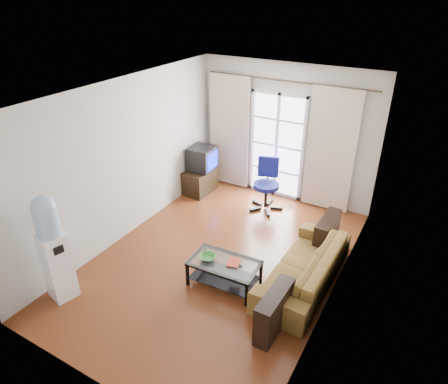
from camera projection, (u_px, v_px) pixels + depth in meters
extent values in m
plane|color=brown|center=(219.00, 260.00, 6.45)|extent=(5.20, 5.20, 0.00)
plane|color=white|center=(218.00, 93.00, 5.19)|extent=(5.20, 5.20, 0.00)
cube|color=#BCB8B3|center=(286.00, 133.00, 7.81)|extent=(3.60, 0.02, 2.70)
cube|color=#BCB8B3|center=(81.00, 292.00, 3.83)|extent=(3.60, 0.02, 2.70)
cube|color=#BCB8B3|center=(125.00, 161.00, 6.61)|extent=(0.02, 5.20, 2.70)
cube|color=#BCB8B3|center=(341.00, 218.00, 5.03)|extent=(0.02, 5.20, 2.70)
cube|color=white|center=(277.00, 146.00, 7.98)|extent=(1.01, 0.02, 2.04)
cube|color=white|center=(277.00, 146.00, 7.96)|extent=(1.16, 0.06, 2.15)
cylinder|color=#4C3F2D|center=(288.00, 81.00, 7.25)|extent=(3.30, 0.04, 0.04)
cube|color=beige|center=(229.00, 132.00, 8.32)|extent=(0.90, 0.07, 2.35)
cube|color=beige|center=(331.00, 151.00, 7.37)|extent=(0.90, 0.07, 2.35)
cube|color=gray|center=(318.00, 191.00, 7.86)|extent=(0.64, 0.12, 0.64)
imported|color=brown|center=(304.00, 267.00, 5.82)|extent=(2.08, 0.89, 0.60)
cube|color=silver|center=(224.00, 262.00, 5.75)|extent=(1.04, 0.63, 0.01)
cube|color=black|center=(224.00, 277.00, 5.88)|extent=(0.97, 0.56, 0.01)
cube|color=black|center=(187.00, 274.00, 5.83)|extent=(0.04, 0.04, 0.40)
cube|color=black|center=(247.00, 294.00, 5.45)|extent=(0.04, 0.04, 0.40)
cube|color=black|center=(205.00, 255.00, 6.23)|extent=(0.04, 0.04, 0.40)
cube|color=black|center=(261.00, 273.00, 5.86)|extent=(0.04, 0.04, 0.40)
imported|color=#379751|center=(208.00, 257.00, 5.80)|extent=(0.37, 0.37, 0.06)
imported|color=maroon|center=(228.00, 261.00, 5.74)|extent=(0.29, 0.32, 0.02)
cube|color=black|center=(238.00, 265.00, 5.68)|extent=(0.15, 0.07, 0.02)
cube|color=black|center=(200.00, 181.00, 8.41)|extent=(0.49, 0.71, 0.51)
cube|color=black|center=(202.00, 158.00, 8.23)|extent=(0.50, 0.54, 0.48)
cube|color=#0C19E5|center=(213.00, 160.00, 8.12)|extent=(0.03, 0.42, 0.36)
cube|color=black|center=(193.00, 156.00, 8.31)|extent=(0.16, 0.36, 0.32)
cylinder|color=black|center=(266.00, 197.00, 7.79)|extent=(0.06, 0.06, 0.51)
cylinder|color=navy|center=(266.00, 186.00, 7.67)|extent=(0.49, 0.49, 0.08)
cube|color=navy|center=(268.00, 167.00, 7.73)|extent=(0.40, 0.18, 0.43)
cube|color=white|center=(58.00, 266.00, 5.49)|extent=(0.40, 0.40, 1.04)
cylinder|color=#86ACD0|center=(47.00, 221.00, 5.15)|extent=(0.32, 0.32, 0.42)
sphere|color=#86ACD0|center=(43.00, 207.00, 5.05)|extent=(0.32, 0.32, 0.32)
cube|color=black|center=(58.00, 250.00, 5.23)|extent=(0.07, 0.14, 0.11)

